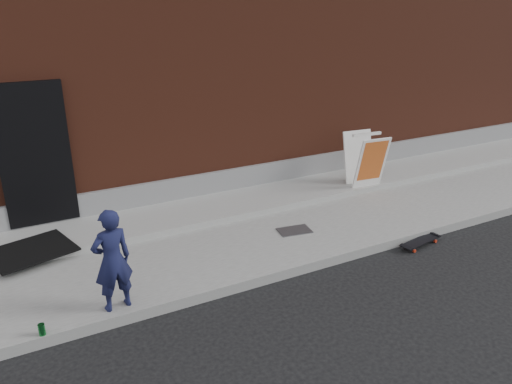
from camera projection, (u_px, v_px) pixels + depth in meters
ground at (276, 282)px, 6.88m from camera, size 80.00×80.00×0.00m
sidewalk at (229, 235)px, 8.09m from camera, size 20.00×3.00×0.15m
apron at (208, 209)px, 8.79m from camera, size 20.00×1.20×0.10m
building at (129, 51)px, 11.74m from camera, size 20.00×8.10×5.00m
child at (112, 260)px, 5.84m from camera, size 0.51×0.37×1.29m
skateboard at (421, 241)px, 7.88m from camera, size 0.81×0.33×0.09m
pizza_sign at (366, 159)px, 9.60m from camera, size 0.69×0.79×1.03m
soda_can at (42, 330)px, 5.54m from camera, size 0.08×0.08×0.14m
doormat at (32, 251)px, 7.18m from camera, size 1.28×1.14×0.03m
utility_plate at (294, 230)px, 8.05m from camera, size 0.57×0.41×0.02m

